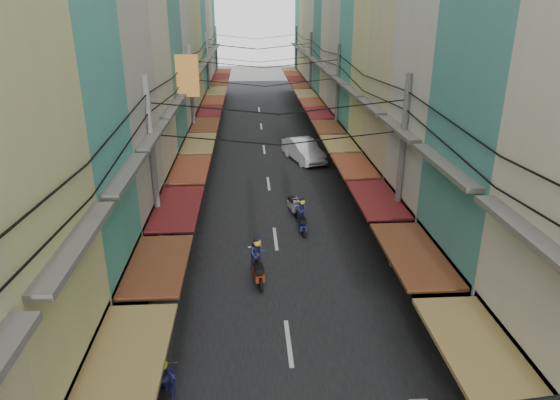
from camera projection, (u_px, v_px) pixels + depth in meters
name	position (u px, v px, depth m)	size (l,w,h in m)	color
ground	(284.00, 309.00, 18.56)	(160.00, 160.00, 0.00)	slate
road	(265.00, 157.00, 37.14)	(10.00, 80.00, 0.02)	black
sidewalk_left	(177.00, 158.00, 36.75)	(3.00, 80.00, 0.06)	slate
sidewalk_right	(351.00, 155.00, 37.52)	(3.00, 80.00, 0.06)	slate
building_row_left	(134.00, 19.00, 29.91)	(7.80, 67.67, 23.70)	#BAB5AA
building_row_right	(393.00, 25.00, 30.88)	(7.80, 68.98, 22.59)	teal
utility_poles	(267.00, 76.00, 30.10)	(10.20, 66.13, 8.20)	slate
white_car	(303.00, 161.00, 36.31)	(5.53, 2.17, 1.95)	silver
bicycle	(521.00, 353.00, 16.22)	(0.54, 1.43, 0.99)	black
moving_scooters	(257.00, 272.00, 20.01)	(5.51, 15.99, 1.99)	black
parked_scooters	(427.00, 383.00, 14.29)	(13.40, 15.04, 0.96)	black
pedestrians	(170.00, 265.00, 19.67)	(12.14, 25.15, 2.15)	black
market_umbrella	(524.00, 321.00, 14.16)	(2.37, 2.37, 2.49)	#B2B2B7
traffic_sign	(457.00, 294.00, 15.43)	(0.10, 0.67, 3.05)	slate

